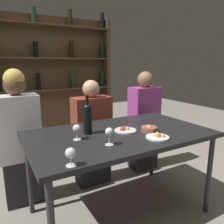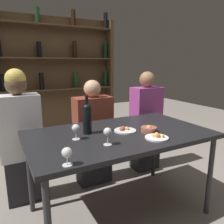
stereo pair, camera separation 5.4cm
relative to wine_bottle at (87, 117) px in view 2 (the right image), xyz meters
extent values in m
plane|color=gray|center=(0.25, -0.10, -0.92)|extent=(10.00, 10.00, 0.00)
cube|color=black|center=(0.25, -0.10, -0.16)|extent=(1.53, 0.90, 0.04)
cylinder|color=#2D2D30|center=(0.96, -0.49, -0.55)|extent=(0.04, 0.04, 0.74)
cylinder|color=#2D2D30|center=(-0.45, 0.30, -0.55)|extent=(0.04, 0.04, 0.74)
cylinder|color=#2D2D30|center=(0.96, 0.30, -0.55)|extent=(0.04, 0.04, 0.74)
cube|color=#4C3823|center=(0.25, 1.91, 0.11)|extent=(1.79, 0.02, 2.05)
cube|color=#4C3823|center=(1.15, 1.81, 0.11)|extent=(0.06, 0.18, 2.05)
cube|color=#4C3823|center=(0.25, 1.81, 0.03)|extent=(1.71, 0.18, 0.02)
cylinder|color=black|center=(-0.56, 1.81, 0.17)|extent=(0.07, 0.07, 0.25)
cylinder|color=black|center=(-0.02, 1.80, 0.17)|extent=(0.07, 0.07, 0.25)
cylinder|color=#19381E|center=(0.53, 1.81, 0.17)|extent=(0.07, 0.07, 0.25)
cylinder|color=black|center=(1.06, 1.81, 0.17)|extent=(0.07, 0.07, 0.25)
cube|color=#4C3823|center=(0.25, 1.81, 0.51)|extent=(1.71, 0.18, 0.02)
cylinder|color=black|center=(-0.02, 1.81, 0.63)|extent=(0.07, 0.07, 0.22)
cylinder|color=black|center=(0.52, 1.81, 0.65)|extent=(0.07, 0.07, 0.25)
cylinder|color=black|center=(1.06, 1.81, 0.64)|extent=(0.07, 0.07, 0.25)
cube|color=#4C3823|center=(0.25, 1.81, 0.98)|extent=(1.71, 0.18, 0.02)
cylinder|color=#19381E|center=(-0.01, 1.82, 1.10)|extent=(0.07, 0.07, 0.22)
cylinder|color=black|center=(0.52, 1.82, 1.11)|extent=(0.07, 0.07, 0.24)
cylinder|color=black|center=(1.07, 1.80, 1.12)|extent=(0.07, 0.07, 0.25)
cylinder|color=black|center=(0.00, 0.00, -0.03)|extent=(0.07, 0.07, 0.22)
sphere|color=black|center=(0.00, 0.00, 0.07)|extent=(0.07, 0.07, 0.07)
cylinder|color=black|center=(0.00, 0.00, 0.12)|extent=(0.03, 0.03, 0.10)
cylinder|color=black|center=(0.00, 0.00, 0.18)|extent=(0.03, 0.03, 0.01)
cylinder|color=silver|center=(0.03, -0.31, -0.14)|extent=(0.06, 0.06, 0.00)
cylinder|color=silver|center=(0.03, -0.31, -0.10)|extent=(0.01, 0.01, 0.08)
sphere|color=silver|center=(0.03, -0.31, -0.04)|extent=(0.06, 0.06, 0.06)
cylinder|color=silver|center=(-0.32, -0.49, -0.14)|extent=(0.06, 0.06, 0.00)
cylinder|color=silver|center=(-0.32, -0.49, -0.11)|extent=(0.01, 0.01, 0.06)
sphere|color=silver|center=(-0.32, -0.49, -0.06)|extent=(0.06, 0.06, 0.06)
cylinder|color=silver|center=(-0.13, -0.09, -0.14)|extent=(0.06, 0.06, 0.00)
cylinder|color=silver|center=(-0.13, -0.09, -0.10)|extent=(0.01, 0.01, 0.07)
sphere|color=silver|center=(-0.13, -0.09, -0.05)|extent=(0.06, 0.06, 0.06)
cylinder|color=white|center=(0.43, -0.37, -0.14)|extent=(0.18, 0.18, 0.01)
sphere|color=#C67038|center=(0.44, -0.38, -0.12)|extent=(0.04, 0.04, 0.04)
sphere|color=#E5BC66|center=(0.44, -0.36, -0.12)|extent=(0.03, 0.03, 0.03)
sphere|color=#E5BC66|center=(0.46, -0.40, -0.12)|extent=(0.03, 0.03, 0.03)
sphere|color=#E5BC66|center=(0.42, -0.34, -0.12)|extent=(0.03, 0.03, 0.03)
sphere|color=gold|center=(0.45, -0.35, -0.12)|extent=(0.04, 0.04, 0.04)
cylinder|color=silver|center=(0.31, -0.10, -0.14)|extent=(0.19, 0.19, 0.01)
sphere|color=gold|center=(0.33, -0.09, -0.12)|extent=(0.03, 0.03, 0.03)
sphere|color=gold|center=(0.28, -0.09, -0.12)|extent=(0.03, 0.03, 0.03)
sphere|color=#B74C3D|center=(0.30, -0.07, -0.12)|extent=(0.04, 0.04, 0.04)
sphere|color=#B74C3D|center=(0.28, -0.10, -0.12)|extent=(0.04, 0.04, 0.04)
cylinder|color=#995142|center=(0.48, -0.20, -0.12)|extent=(0.14, 0.14, 0.04)
sphere|color=gold|center=(0.48, -0.20, -0.11)|extent=(0.05, 0.05, 0.05)
cube|color=#26262B|center=(-0.48, 0.52, -0.69)|extent=(0.34, 0.22, 0.45)
cube|color=white|center=(-0.48, 0.52, -0.16)|extent=(0.38, 0.22, 0.62)
sphere|color=brown|center=(-0.48, 0.52, 0.25)|extent=(0.19, 0.19, 0.19)
sphere|color=gold|center=(-0.48, 0.52, 0.30)|extent=(0.18, 0.18, 0.18)
cube|color=#26262B|center=(0.27, 0.52, -0.69)|extent=(0.37, 0.22, 0.45)
cube|color=brown|center=(0.27, 0.52, -0.19)|extent=(0.41, 0.22, 0.54)
sphere|color=tan|center=(0.27, 0.52, 0.17)|extent=(0.18, 0.18, 0.18)
cube|color=#26262B|center=(1.00, 0.52, -0.69)|extent=(0.33, 0.22, 0.45)
cube|color=#9E3F8C|center=(1.00, 0.52, -0.16)|extent=(0.37, 0.22, 0.61)
sphere|color=#8C6647|center=(1.00, 0.52, 0.24)|extent=(0.19, 0.19, 0.19)
camera|label=1|loc=(-0.68, -1.61, 0.43)|focal=35.00mm
camera|label=2|loc=(-0.64, -1.64, 0.43)|focal=35.00mm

